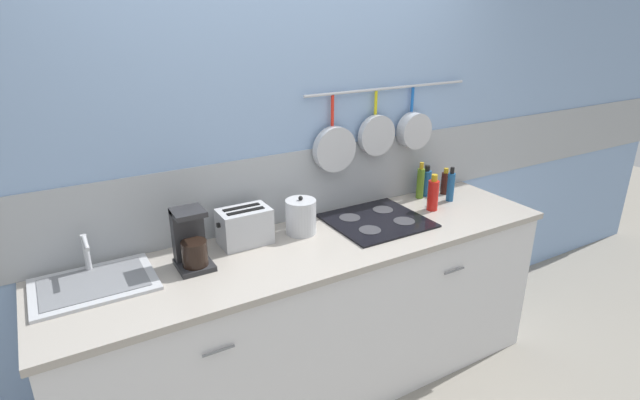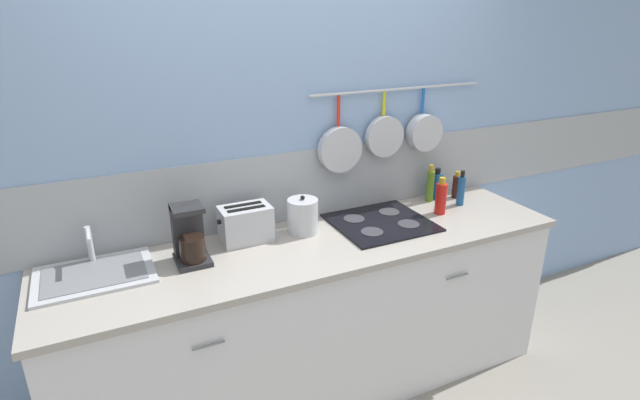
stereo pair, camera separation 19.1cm
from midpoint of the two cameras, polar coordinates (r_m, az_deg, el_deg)
ground_plane at (r=3.12m, az=-2.06°, el=-20.58°), size 12.00×12.00×0.00m
wall_back at (r=2.78m, az=-5.98°, el=4.32°), size 7.20×0.16×2.60m
cabinet_base at (r=2.84m, az=-2.19°, el=-13.79°), size 2.68×0.64×0.90m
countertop at (r=2.60m, az=-2.33°, el=-5.31°), size 2.72×0.66×0.03m
sink_basin at (r=2.47m, az=-26.54°, el=-8.45°), size 0.51×0.37×0.19m
coffee_maker at (r=2.43m, az=-16.74°, el=-4.72°), size 0.16×0.18×0.28m
toaster at (r=2.59m, az=-10.70°, el=-3.01°), size 0.28×0.17×0.19m
kettle at (r=2.67m, az=-4.25°, el=-1.93°), size 0.16×0.16×0.21m
cooktop at (r=2.85m, az=4.60°, el=-2.38°), size 0.53×0.49×0.01m
bottle_vinegar at (r=3.03m, az=11.05°, el=0.61°), size 0.07×0.07×0.22m
bottle_olive_oil at (r=3.20m, az=9.74°, el=1.97°), size 0.05×0.05×0.24m
bottle_dish_soap at (r=3.26m, az=10.42°, el=1.99°), size 0.06×0.06×0.20m
bottle_sesame_oil at (r=3.19m, az=13.08°, el=1.53°), size 0.05×0.05×0.22m
bottle_cooking_wine at (r=3.32m, az=12.53°, el=1.94°), size 0.05×0.05×0.17m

